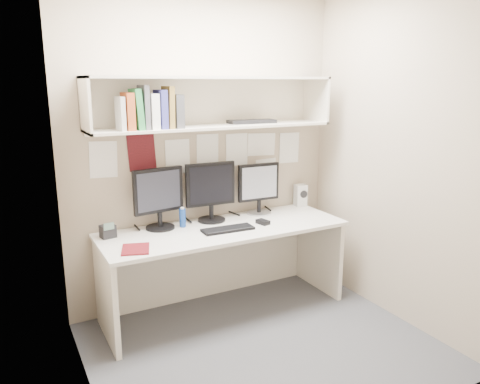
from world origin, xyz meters
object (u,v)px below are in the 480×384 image
speaker (300,195)px  desk_phone (108,231)px  keyboard (228,229)px  monitor_left (159,196)px  desk (224,269)px  monitor_center (211,190)px  monitor_right (259,187)px  maroon_notebook (136,249)px

speaker → desk_phone: 1.83m
keyboard → monitor_left: bearing=148.4°
desk → monitor_left: size_ratio=4.07×
desk → desk_phone: bearing=168.6°
monitor_center → monitor_right: 0.47m
monitor_right → desk: bearing=-151.4°
monitor_left → desk: bearing=-34.1°
desk → monitor_center: bearing=93.6°
monitor_left → speaker: (1.41, 0.05, -0.16)m
monitor_right → keyboard: size_ratio=1.09×
maroon_notebook → desk_phone: bearing=124.6°
monitor_center → monitor_right: monitor_center is taller
desk → monitor_right: (0.45, 0.22, 0.61)m
speaker → monitor_center: bearing=-166.6°
desk → desk_phone: 0.99m
desk → monitor_right: size_ratio=4.43×
keyboard → maroon_notebook: keyboard is taller
monitor_center → speaker: 0.97m
monitor_left → monitor_center: monitor_center is taller
desk → speaker: size_ratio=9.81×
desk → keyboard: size_ratio=4.82×
monitor_center → desk_phone: bearing=-174.2°
speaker → desk_phone: bearing=-166.7°
monitor_center → desk_phone: size_ratio=3.88×
monitor_right → desk_phone: 1.35m
monitor_right → keyboard: (-0.46, -0.31, -0.24)m
monitor_left → keyboard: bearing=-43.2°
desk_phone → monitor_right: bearing=-8.9°
maroon_notebook → monitor_left: bearing=70.0°
monitor_center → monitor_right: size_ratio=1.10×
monitor_left → desk_phone: 0.47m
speaker → maroon_notebook: size_ratio=0.89×
maroon_notebook → speaker: bearing=32.6°
keyboard → speaker: 1.02m
maroon_notebook → desk_phone: size_ratio=1.78×
monitor_left → maroon_notebook: monitor_left is taller
monitor_left → monitor_right: bearing=-8.9°
desk → desk_phone: size_ratio=15.60×
keyboard → monitor_right: bearing=36.7°
monitor_center → speaker: monitor_center is taller
speaker → desk: bearing=-153.6°
monitor_left → speaker: size_ratio=2.41×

